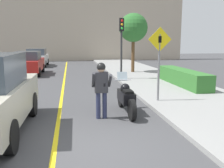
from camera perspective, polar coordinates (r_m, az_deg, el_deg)
ground_plane at (r=5.95m, az=-7.06°, el=-14.02°), size 80.00×80.00×0.00m
sidewalk_curb at (r=10.94m, az=17.94°, el=-3.00°), size 4.40×44.00×0.13m
road_center_line at (r=11.70m, az=-11.31°, el=-2.20°), size 0.12×36.00×0.01m
building_backdrop at (r=31.55m, az=-9.42°, el=14.35°), size 28.00×1.20×9.95m
motorcycle at (r=8.39m, az=3.22°, el=-3.18°), size 0.62×2.32×1.32m
person_biker at (r=7.66m, az=-2.45°, el=-0.12°), size 0.59×0.48×1.75m
crossing_sign at (r=9.59m, az=10.73°, el=6.08°), size 0.91×0.08×2.78m
traffic_light at (r=15.10m, az=2.19°, el=10.71°), size 0.26×0.30×3.60m
hedge_row at (r=13.62m, az=15.77°, el=1.53°), size 0.90×4.75×0.79m
street_tree at (r=18.56m, az=4.90°, el=12.63°), size 2.07×2.07×4.26m
parked_car_red at (r=19.00m, az=-18.52°, el=4.63°), size 1.88×4.20×1.68m
parked_car_white at (r=25.07m, az=-16.74°, el=5.86°), size 1.88×4.20×1.68m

